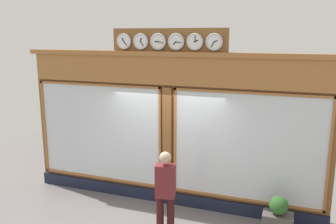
% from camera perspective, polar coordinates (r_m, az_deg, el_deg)
% --- Properties ---
extents(shop_facade, '(6.87, 0.42, 3.88)m').
position_cam_1_polar(shop_facade, '(7.83, 0.31, -2.57)').
color(shop_facade, brown).
rests_on(shop_facade, ground_plane).
extents(pedestrian, '(0.40, 0.29, 1.69)m').
position_cam_1_polar(pedestrian, '(6.67, -0.44, -12.63)').
color(pedestrian, '#3A1316').
rests_on(pedestrian, ground_plane).
extents(planter_shrub, '(0.35, 0.35, 0.35)m').
position_cam_1_polar(planter_shrub, '(7.13, 17.39, -14.14)').
color(planter_shrub, '#285623').
rests_on(planter_shrub, planter_box).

